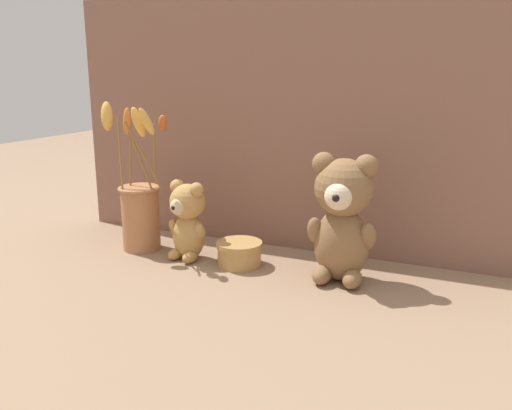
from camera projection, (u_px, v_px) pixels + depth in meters
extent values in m
plane|color=#8E7056|center=(252.00, 270.00, 1.09)|extent=(4.00, 4.00, 0.00)
cube|color=#845B4C|center=(283.00, 124.00, 1.17)|extent=(1.03, 0.02, 0.55)
ellipsoid|color=olive|center=(342.00, 245.00, 1.02)|extent=(0.11, 0.09, 0.14)
sphere|color=olive|center=(344.00, 188.00, 1.00)|extent=(0.11, 0.11, 0.11)
sphere|color=beige|center=(339.00, 196.00, 0.96)|extent=(0.05, 0.05, 0.05)
sphere|color=black|center=(336.00, 198.00, 0.94)|extent=(0.01, 0.01, 0.01)
sphere|color=olive|center=(366.00, 166.00, 0.97)|extent=(0.04, 0.04, 0.04)
sphere|color=olive|center=(324.00, 164.00, 1.00)|extent=(0.04, 0.04, 0.04)
ellipsoid|color=olive|center=(368.00, 236.00, 0.99)|extent=(0.03, 0.05, 0.06)
ellipsoid|color=olive|center=(315.00, 230.00, 1.03)|extent=(0.03, 0.05, 0.06)
ellipsoid|color=olive|center=(352.00, 279.00, 1.00)|extent=(0.04, 0.06, 0.04)
ellipsoid|color=olive|center=(322.00, 275.00, 1.02)|extent=(0.04, 0.06, 0.04)
ellipsoid|color=tan|center=(189.00, 236.00, 1.15)|extent=(0.08, 0.07, 0.10)
sphere|color=tan|center=(187.00, 202.00, 1.13)|extent=(0.08, 0.08, 0.08)
sphere|color=#D1B289|center=(179.00, 207.00, 1.11)|extent=(0.04, 0.04, 0.04)
sphere|color=black|center=(174.00, 208.00, 1.09)|extent=(0.01, 0.01, 0.01)
sphere|color=tan|center=(197.00, 189.00, 1.11)|extent=(0.03, 0.03, 0.03)
sphere|color=tan|center=(177.00, 186.00, 1.14)|extent=(0.03, 0.03, 0.03)
ellipsoid|color=tan|center=(199.00, 232.00, 1.12)|extent=(0.03, 0.04, 0.04)
ellipsoid|color=tan|center=(174.00, 227.00, 1.16)|extent=(0.03, 0.04, 0.04)
ellipsoid|color=tan|center=(190.00, 257.00, 1.13)|extent=(0.03, 0.04, 0.02)
ellipsoid|color=tan|center=(175.00, 254.00, 1.15)|extent=(0.03, 0.04, 0.02)
cylinder|color=#AD7047|center=(141.00, 218.00, 1.20)|extent=(0.08, 0.08, 0.14)
torus|color=#AD7047|center=(139.00, 188.00, 1.19)|extent=(0.09, 0.09, 0.01)
cylinder|color=olive|center=(131.00, 154.00, 1.18)|extent=(0.01, 0.01, 0.14)
ellipsoid|color=orange|center=(127.00, 121.00, 1.17)|extent=(0.02, 0.03, 0.06)
cylinder|color=olive|center=(119.00, 152.00, 1.16)|extent=(0.03, 0.04, 0.15)
ellipsoid|color=gold|center=(107.00, 116.00, 1.13)|extent=(0.04, 0.05, 0.07)
cylinder|color=olive|center=(155.00, 155.00, 1.18)|extent=(0.03, 0.04, 0.14)
ellipsoid|color=#C65B28|center=(163.00, 123.00, 1.16)|extent=(0.03, 0.03, 0.04)
cylinder|color=olive|center=(144.00, 156.00, 1.12)|extent=(0.05, 0.06, 0.15)
ellipsoid|color=gold|center=(147.00, 121.00, 1.08)|extent=(0.04, 0.04, 0.06)
cylinder|color=olive|center=(139.00, 156.00, 1.13)|extent=(0.04, 0.04, 0.15)
ellipsoid|color=gold|center=(138.00, 122.00, 1.09)|extent=(0.04, 0.04, 0.07)
cylinder|color=tan|center=(239.00, 256.00, 1.11)|extent=(0.09, 0.09, 0.04)
cylinder|color=tan|center=(239.00, 244.00, 1.11)|extent=(0.09, 0.09, 0.01)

